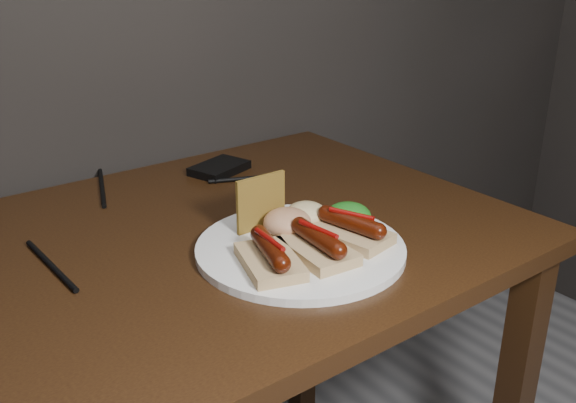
{
  "coord_description": "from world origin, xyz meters",
  "views": [
    {
      "loc": [
        -0.22,
        0.59,
        1.17
      ],
      "look_at": [
        0.3,
        1.28,
        0.82
      ],
      "focal_mm": 40.0,
      "sensor_mm": 36.0,
      "label": 1
    }
  ],
  "objects": [
    {
      "name": "bread_sausage_left",
      "position": [
        0.22,
        1.22,
        0.78
      ],
      "size": [
        0.1,
        0.13,
        0.04
      ],
      "color": "#E1B784",
      "rests_on": "plate"
    },
    {
      "name": "bread_sausage_center",
      "position": [
        0.3,
        1.2,
        0.78
      ],
      "size": [
        0.08,
        0.12,
        0.04
      ],
      "color": "#E1B784",
      "rests_on": "plate"
    },
    {
      "name": "crispbread",
      "position": [
        0.29,
        1.33,
        0.8
      ],
      "size": [
        0.08,
        0.01,
        0.08
      ],
      "primitive_type": "cube",
      "color": "#A67E2D",
      "rests_on": "plate"
    },
    {
      "name": "bread_sausage_right",
      "position": [
        0.37,
        1.22,
        0.78
      ],
      "size": [
        0.09,
        0.13,
        0.04
      ],
      "color": "#E1B784",
      "rests_on": "plate"
    },
    {
      "name": "salad_greens",
      "position": [
        0.39,
        1.25,
        0.78
      ],
      "size": [
        0.07,
        0.07,
        0.04
      ],
      "primitive_type": "ellipsoid",
      "color": "#125010",
      "rests_on": "plate"
    },
    {
      "name": "coleslaw_mound",
      "position": [
        0.35,
        1.3,
        0.78
      ],
      "size": [
        0.06,
        0.06,
        0.04
      ],
      "primitive_type": "ellipsoid",
      "color": "beige",
      "rests_on": "plate"
    },
    {
      "name": "salsa_mound",
      "position": [
        0.31,
        1.29,
        0.78
      ],
      "size": [
        0.07,
        0.07,
        0.04
      ],
      "primitive_type": "ellipsoid",
      "color": "#9E280F",
      "rests_on": "plate"
    },
    {
      "name": "desk_cables",
      "position": [
        0.02,
        1.54,
        0.75
      ],
      "size": [
        0.88,
        0.45,
        0.01
      ],
      "color": "black",
      "rests_on": "desk"
    },
    {
      "name": "desk",
      "position": [
        0.0,
        1.38,
        0.66
      ],
      "size": [
        1.4,
        0.7,
        0.75
      ],
      "color": "#341F0D",
      "rests_on": "ground"
    },
    {
      "name": "hard_drive",
      "position": [
        0.38,
        1.61,
        0.76
      ],
      "size": [
        0.13,
        0.1,
        0.02
      ],
      "primitive_type": "cube",
      "rotation": [
        0.0,
        0.0,
        0.32
      ],
      "color": "black",
      "rests_on": "desk"
    },
    {
      "name": "plate",
      "position": [
        0.3,
        1.25,
        0.76
      ],
      "size": [
        0.37,
        0.37,
        0.01
      ],
      "primitive_type": "cylinder",
      "rotation": [
        0.0,
        0.0,
        0.23
      ],
      "color": "white",
      "rests_on": "desk"
    }
  ]
}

